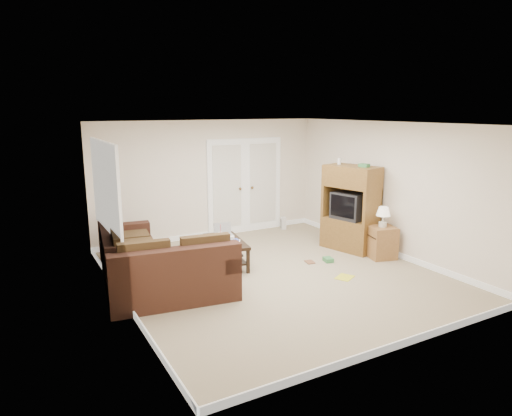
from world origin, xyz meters
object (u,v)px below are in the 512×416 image
coffee_table (226,251)px  sectional_sofa (148,265)px  tv_armoire (351,208)px  side_cabinet (382,240)px

coffee_table → sectional_sofa: bearing=-159.8°
tv_armoire → coffee_table: bearing=158.2°
sectional_sofa → tv_armoire: size_ratio=1.69×
tv_armoire → side_cabinet: 0.88m
sectional_sofa → coffee_table: bearing=18.6°
coffee_table → side_cabinet: (2.71, -1.04, 0.10)m
coffee_table → side_cabinet: 2.90m
tv_armoire → side_cabinet: (0.16, -0.72, -0.49)m
sectional_sofa → tv_armoire: 4.06m
sectional_sofa → side_cabinet: side_cabinet is taller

